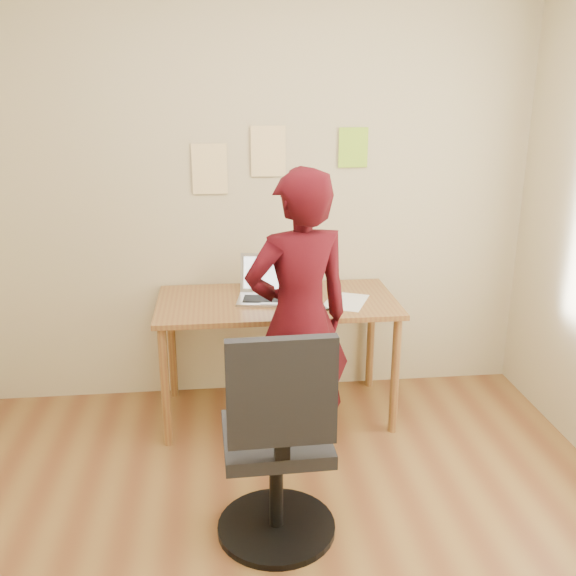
{
  "coord_description": "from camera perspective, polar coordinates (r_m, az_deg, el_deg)",
  "views": [
    {
      "loc": [
        -0.21,
        -2.17,
        1.96
      ],
      "look_at": [
        0.14,
        0.95,
        0.95
      ],
      "focal_mm": 40.0,
      "sensor_mm": 36.0,
      "label": 1
    }
  ],
  "objects": [
    {
      "name": "person",
      "position": [
        3.3,
        0.97,
        -2.91
      ],
      "size": [
        0.66,
        0.52,
        1.58
      ],
      "primitive_type": "imported",
      "rotation": [
        0.0,
        0.0,
        3.41
      ],
      "color": "#3C080E",
      "rests_on": "ground"
    },
    {
      "name": "desk",
      "position": [
        3.8,
        -0.98,
        -2.29
      ],
      "size": [
        1.4,
        0.7,
        0.74
      ],
      "color": "brown",
      "rests_on": "ground"
    },
    {
      "name": "wall_note_mid",
      "position": [
        3.94,
        -1.76,
        12.06
      ],
      "size": [
        0.21,
        0.0,
        0.3
      ],
      "primitive_type": "cube",
      "color": "#FBDA96",
      "rests_on": "room"
    },
    {
      "name": "room",
      "position": [
        2.27,
        -0.86,
        2.18
      ],
      "size": [
        3.58,
        3.58,
        2.78
      ],
      "color": "brown",
      "rests_on": "ground"
    },
    {
      "name": "laptop",
      "position": [
        3.79,
        -1.85,
        -0.15
      ],
      "size": [
        0.38,
        0.35,
        0.24
      ],
      "rotation": [
        0.0,
        0.0,
        -0.15
      ],
      "color": "#ADADB4",
      "rests_on": "desk"
    },
    {
      "name": "wall_note_left",
      "position": [
        3.94,
        -6.98,
        10.46
      ],
      "size": [
        0.21,
        0.0,
        0.3
      ],
      "primitive_type": "cube",
      "color": "#FBDA96",
      "rests_on": "room"
    },
    {
      "name": "wall_note_right",
      "position": [
        4.02,
        5.82,
        12.31
      ],
      "size": [
        0.18,
        0.0,
        0.24
      ],
      "primitive_type": "cube",
      "color": "#A0DF32",
      "rests_on": "room"
    },
    {
      "name": "paper_sheet",
      "position": [
        3.75,
        5.13,
        -1.2
      ],
      "size": [
        0.33,
        0.38,
        0.0
      ],
      "primitive_type": "cube",
      "rotation": [
        0.0,
        0.0,
        -0.42
      ],
      "color": "white",
      "rests_on": "desk"
    },
    {
      "name": "phone",
      "position": [
        3.63,
        2.78,
        -1.74
      ],
      "size": [
        0.11,
        0.14,
        0.01
      ],
      "rotation": [
        0.0,
        0.0,
        0.51
      ],
      "color": "black",
      "rests_on": "desk"
    },
    {
      "name": "office_chair",
      "position": [
        2.84,
        -0.92,
        -14.48
      ],
      "size": [
        0.54,
        0.54,
        1.04
      ],
      "rotation": [
        0.0,
        0.0,
        0.03
      ],
      "color": "black",
      "rests_on": "ground"
    }
  ]
}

